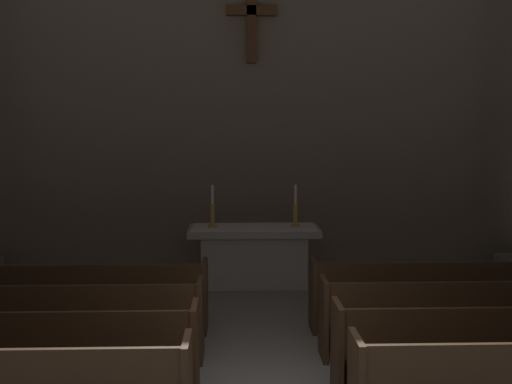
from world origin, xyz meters
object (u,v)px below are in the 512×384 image
pew_right_row_3 (483,317)px  pew_left_row_2 (4,353)px  pew_left_row_3 (36,321)px  pew_left_row_4 (60,298)px  altar (254,254)px  pew_right_row_4 (454,294)px  candlestick_left (213,213)px  candlestick_right (295,213)px

pew_right_row_3 → pew_left_row_2: bearing=-169.4°
pew_left_row_3 → pew_left_row_4: (0.00, 0.97, 0.00)m
altar → pew_left_row_2: bearing=-121.4°
pew_left_row_3 → pew_right_row_3: bearing=0.0°
pew_right_row_4 → candlestick_left: (-3.31, 2.33, 0.76)m
pew_left_row_2 → pew_right_row_3: 5.30m
pew_right_row_4 → candlestick_left: bearing=144.8°
pew_left_row_2 → pew_left_row_3: (0.00, 0.97, 0.00)m
pew_left_row_3 → candlestick_right: bearing=45.0°
pew_right_row_3 → candlestick_left: bearing=135.0°
candlestick_right → pew_left_row_4: bearing=-144.8°
pew_left_row_3 → pew_left_row_4: 0.97m
pew_left_row_2 → pew_right_row_4: bearing=20.5°
altar → candlestick_right: 0.99m
pew_left_row_3 → pew_left_row_4: size_ratio=1.00×
pew_right_row_4 → pew_left_row_4: bearing=180.0°
altar → pew_left_row_3: bearing=-128.3°
pew_left_row_2 → candlestick_right: 5.46m
altar → candlestick_right: candlestick_right is taller
pew_left_row_2 → pew_right_row_3: (5.21, 0.97, 0.00)m
candlestick_right → altar: bearing=180.0°
pew_left_row_3 → candlestick_right: size_ratio=5.40×
pew_left_row_4 → pew_right_row_3: bearing=-10.6°
pew_left_row_2 → candlestick_right: (3.31, 4.28, 0.76)m
pew_left_row_4 → pew_right_row_4: bearing=0.0°
candlestick_left → pew_right_row_4: bearing=-35.2°
pew_right_row_3 → pew_right_row_4: bearing=90.0°
pew_right_row_4 → pew_right_row_3: bearing=-90.0°
pew_right_row_4 → candlestick_right: 3.11m
pew_left_row_3 → pew_right_row_4: same height
pew_right_row_3 → pew_right_row_4: (0.00, 0.97, 0.00)m
pew_left_row_4 → candlestick_right: bearing=35.2°
pew_left_row_4 → pew_right_row_3: same height
candlestick_left → candlestick_right: 1.40m
altar → candlestick_right: size_ratio=3.10×
pew_left_row_2 → pew_left_row_3: bearing=90.0°
pew_left_row_3 → altar: altar is taller
pew_right_row_3 → pew_right_row_4: same height
candlestick_right → pew_left_row_3: bearing=-135.0°
pew_left_row_4 → candlestick_left: 3.11m
candlestick_left → candlestick_right: (1.40, 0.00, 0.00)m
pew_left_row_3 → candlestick_left: candlestick_left is taller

